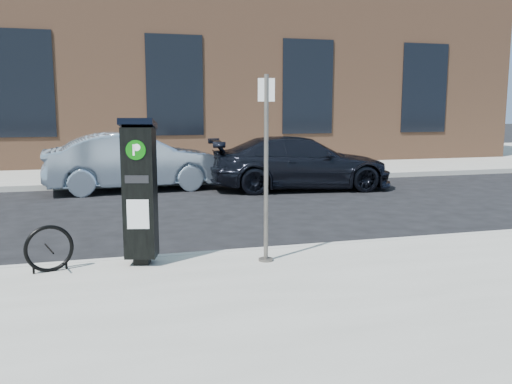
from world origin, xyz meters
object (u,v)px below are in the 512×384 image
object	(u,v)px
parking_kiosk	(140,190)
sign_pole	(266,170)
bike_rack	(49,249)
car_dark	(300,163)
car_silver	(135,162)

from	to	relation	value
parking_kiosk	sign_pole	xyz separation A→B (m)	(1.62, -0.31, 0.24)
bike_rack	sign_pole	bearing A→B (deg)	-20.91
bike_rack	car_dark	size ratio (longest dim) A/B	0.12
parking_kiosk	sign_pole	size ratio (longest dim) A/B	0.78
parking_kiosk	bike_rack	world-z (taller)	parking_kiosk
parking_kiosk	bike_rack	size ratio (longest dim) A/B	3.19
sign_pole	car_silver	xyz separation A→B (m)	(-1.28, 8.06, -0.60)
sign_pole	bike_rack	distance (m)	2.93
car_dark	parking_kiosk	bearing A→B (deg)	151.51
bike_rack	car_silver	world-z (taller)	car_silver
sign_pole	car_dark	distance (m)	7.74
sign_pole	bike_rack	bearing A→B (deg)	-175.93
sign_pole	car_dark	bearing A→B (deg)	75.74
car_dark	car_silver	bearing A→B (deg)	83.63
parking_kiosk	car_dark	bearing A→B (deg)	69.93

